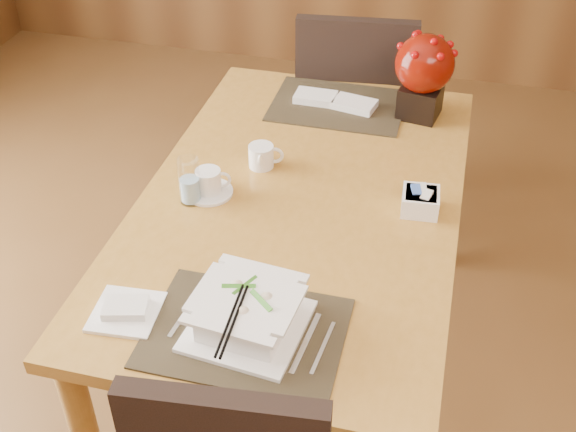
% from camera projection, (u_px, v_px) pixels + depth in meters
% --- Properties ---
extents(dining_table, '(0.90, 1.50, 0.75)m').
position_uv_depth(dining_table, '(301.00, 223.00, 2.13)').
color(dining_table, '#B57F32').
rests_on(dining_table, ground).
extents(placemat_near, '(0.45, 0.33, 0.01)m').
position_uv_depth(placemat_near, '(245.00, 332.00, 1.65)').
color(placemat_near, black).
rests_on(placemat_near, dining_table).
extents(placemat_far, '(0.45, 0.33, 0.01)m').
position_uv_depth(placemat_far, '(338.00, 105.00, 2.49)').
color(placemat_far, black).
rests_on(placemat_far, dining_table).
extents(soup_setting, '(0.28, 0.28, 0.10)m').
position_uv_depth(soup_setting, '(247.00, 314.00, 1.63)').
color(soup_setting, white).
rests_on(soup_setting, dining_table).
extents(coffee_cup, '(0.14, 0.14, 0.08)m').
position_uv_depth(coffee_cup, '(209.00, 184.00, 2.06)').
color(coffee_cup, white).
rests_on(coffee_cup, dining_table).
extents(water_glass, '(0.08, 0.08, 0.14)m').
position_uv_depth(water_glass, '(189.00, 181.00, 2.01)').
color(water_glass, white).
rests_on(water_glass, dining_table).
extents(creamer_jug, '(0.12, 0.12, 0.07)m').
position_uv_depth(creamer_jug, '(261.00, 156.00, 2.17)').
color(creamer_jug, white).
rests_on(creamer_jug, dining_table).
extents(sugar_caddy, '(0.11, 0.11, 0.06)m').
position_uv_depth(sugar_caddy, '(420.00, 202.00, 2.00)').
color(sugar_caddy, white).
rests_on(sugar_caddy, dining_table).
extents(berry_decor, '(0.19, 0.19, 0.29)m').
position_uv_depth(berry_decor, '(424.00, 71.00, 2.34)').
color(berry_decor, black).
rests_on(berry_decor, dining_table).
extents(napkins_far, '(0.29, 0.14, 0.03)m').
position_uv_depth(napkins_far, '(338.00, 101.00, 2.48)').
color(napkins_far, white).
rests_on(napkins_far, dining_table).
extents(bread_plate, '(0.16, 0.16, 0.01)m').
position_uv_depth(bread_plate, '(126.00, 312.00, 1.69)').
color(bread_plate, white).
rests_on(bread_plate, dining_table).
extents(far_chair, '(0.50, 0.51, 0.98)m').
position_uv_depth(far_chair, '(354.00, 111.00, 2.87)').
color(far_chair, black).
rests_on(far_chair, ground).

